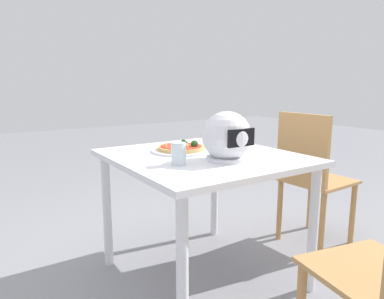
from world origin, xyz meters
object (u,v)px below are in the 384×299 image
at_px(pizza, 182,147).
at_px(chair_side, 310,173).
at_px(dining_table, 203,170).
at_px(motorcycle_helmet, 227,137).
at_px(drinking_glass, 179,154).

xyz_separation_m(pizza, chair_side, (-0.87, 0.20, -0.23)).
xyz_separation_m(dining_table, chair_side, (-0.82, 0.06, -0.12)).
xyz_separation_m(dining_table, motorcycle_helmet, (-0.01, 0.18, 0.20)).
distance_m(pizza, chair_side, 0.92).
bearing_deg(chair_side, drinking_glass, 3.83).
relative_size(motorcycle_helmet, chair_side, 0.27).
height_order(dining_table, pizza, pizza).
bearing_deg(dining_table, drinking_glass, 28.82).
bearing_deg(chair_side, motorcycle_helmet, 8.59).
bearing_deg(drinking_glass, chair_side, -176.17).
height_order(motorcycle_helmet, drinking_glass, motorcycle_helmet).
height_order(pizza, chair_side, chair_side).
relative_size(dining_table, pizza, 3.71).
bearing_deg(drinking_glass, pizza, -124.38).
bearing_deg(dining_table, chair_side, 175.98).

